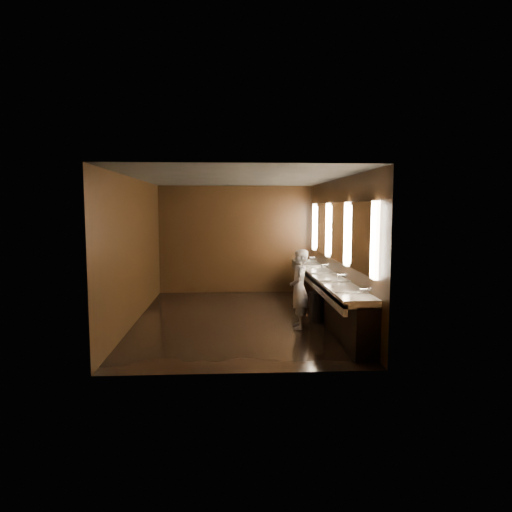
# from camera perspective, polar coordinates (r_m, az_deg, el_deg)

# --- Properties ---
(floor) EXTENTS (6.00, 6.00, 0.00)m
(floor) POSITION_cam_1_polar(r_m,az_deg,el_deg) (9.22, -2.26, -7.92)
(floor) COLOR black
(floor) RESTS_ON ground
(ceiling) EXTENTS (4.00, 6.00, 0.02)m
(ceiling) POSITION_cam_1_polar(r_m,az_deg,el_deg) (8.97, -2.34, 9.71)
(ceiling) COLOR #2D2D2B
(ceiling) RESTS_ON wall_back
(wall_back) EXTENTS (4.00, 0.02, 2.80)m
(wall_back) POSITION_cam_1_polar(r_m,az_deg,el_deg) (11.98, -2.55, 2.08)
(wall_back) COLOR black
(wall_back) RESTS_ON floor
(wall_front) EXTENTS (4.00, 0.02, 2.80)m
(wall_front) POSITION_cam_1_polar(r_m,az_deg,el_deg) (6.01, -1.80, -1.83)
(wall_front) COLOR black
(wall_front) RESTS_ON floor
(wall_left) EXTENTS (0.02, 6.00, 2.80)m
(wall_left) POSITION_cam_1_polar(r_m,az_deg,el_deg) (9.18, -14.89, 0.68)
(wall_left) COLOR black
(wall_left) RESTS_ON floor
(wall_right) EXTENTS (0.02, 6.00, 2.80)m
(wall_right) POSITION_cam_1_polar(r_m,az_deg,el_deg) (9.24, 10.20, 0.82)
(wall_right) COLOR black
(wall_right) RESTS_ON floor
(sink_counter) EXTENTS (0.55, 5.40, 1.01)m
(sink_counter) POSITION_cam_1_polar(r_m,az_deg,el_deg) (9.32, 8.85, -4.72)
(sink_counter) COLOR black
(sink_counter) RESTS_ON floor
(mirror_band) EXTENTS (0.06, 5.03, 1.15)m
(mirror_band) POSITION_cam_1_polar(r_m,az_deg,el_deg) (9.21, 10.12, 2.99)
(mirror_band) COLOR #FFE3BB
(mirror_band) RESTS_ON wall_right
(person) EXTENTS (0.40, 0.56, 1.47)m
(person) POSITION_cam_1_polar(r_m,az_deg,el_deg) (8.48, 5.42, -4.11)
(person) COLOR #809BBF
(person) RESTS_ON floor
(trash_bin) EXTENTS (0.47, 0.47, 0.59)m
(trash_bin) POSITION_cam_1_polar(r_m,az_deg,el_deg) (9.05, 7.85, -6.33)
(trash_bin) COLOR black
(trash_bin) RESTS_ON floor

